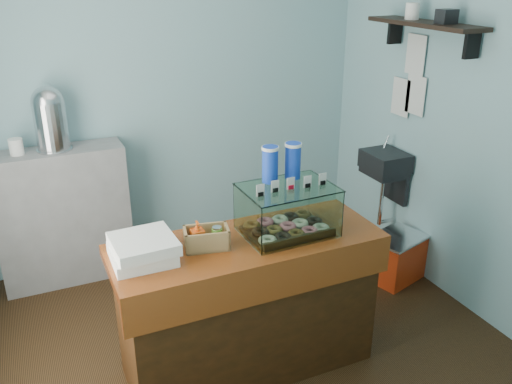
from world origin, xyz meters
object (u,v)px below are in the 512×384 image
display_case (286,205)px  red_cooler (396,257)px  counter (248,304)px  coffee_urn (50,117)px

display_case → red_cooler: bearing=18.1°
display_case → red_cooler: 1.58m
counter → red_cooler: (1.51, 0.46, -0.26)m
coffee_urn → red_cooler: (2.40, -1.11, -1.16)m
display_case → red_cooler: (1.25, 0.43, -0.87)m
red_cooler → coffee_urn: bearing=138.7°
counter → coffee_urn: size_ratio=3.32×
display_case → coffee_urn: (-1.15, 1.55, 0.29)m
counter → display_case: 0.66m
counter → red_cooler: size_ratio=3.11×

